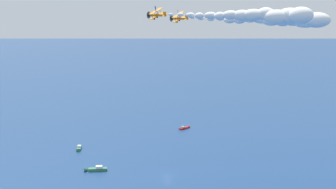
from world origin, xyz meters
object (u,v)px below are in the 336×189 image
(motorboat_trailing, at_px, (185,128))
(wingwalker_lead, at_px, (155,8))
(motorboat_near_centre, at_px, (79,149))
(biplane_lead, at_px, (157,15))
(biplane_wingman, at_px, (179,18))
(wingwalker_wingman, at_px, (178,12))
(motorboat_far_port, at_px, (95,169))

(motorboat_trailing, bearing_deg, wingwalker_lead, -154.24)
(motorboat_near_centre, height_order, wingwalker_lead, wingwalker_lead)
(biplane_lead, xyz_separation_m, biplane_wingman, (12.64, -0.19, -1.20))
(wingwalker_lead, height_order, biplane_wingman, wingwalker_lead)
(biplane_lead, xyz_separation_m, wingwalker_wingman, (12.00, -0.23, 0.90))
(biplane_lead, distance_m, wingwalker_lead, 2.19)
(motorboat_trailing, bearing_deg, biplane_lead, -154.06)
(motorboat_far_port, bearing_deg, biplane_lead, -77.64)
(motorboat_near_centre, bearing_deg, wingwalker_wingman, -87.79)
(biplane_lead, height_order, biplane_wingman, biplane_lead)
(motorboat_trailing, height_order, biplane_wingman, biplane_wingman)
(wingwalker_lead, distance_m, biplane_wingman, 13.68)
(motorboat_near_centre, distance_m, motorboat_far_port, 28.66)
(motorboat_far_port, height_order, biplane_lead, biplane_lead)
(biplane_lead, bearing_deg, motorboat_far_port, 102.36)
(wingwalker_lead, bearing_deg, motorboat_near_centre, 77.55)
(motorboat_near_centre, relative_size, motorboat_trailing, 0.95)
(motorboat_near_centre, bearing_deg, wingwalker_lead, -102.45)
(wingwalker_lead, bearing_deg, motorboat_far_port, 100.91)
(motorboat_far_port, relative_size, motorboat_trailing, 1.16)
(biplane_lead, xyz_separation_m, wingwalker_lead, (-0.64, -0.05, 2.09))
(motorboat_trailing, xyz_separation_m, biplane_lead, (-65.84, -32.03, 55.86))
(wingwalker_lead, relative_size, wingwalker_wingman, 1.00)
(motorboat_near_centre, xyz_separation_m, wingwalker_lead, (-10.75, -48.70, 57.93))
(biplane_lead, bearing_deg, wingwalker_lead, -175.82)
(biplane_lead, bearing_deg, motorboat_trailing, 25.94)
(motorboat_near_centre, bearing_deg, biplane_lead, -101.74)
(wingwalker_wingman, bearing_deg, motorboat_near_centre, 92.21)
(motorboat_trailing, height_order, wingwalker_lead, wingwalker_lead)
(motorboat_near_centre, height_order, biplane_wingman, biplane_wingman)
(motorboat_far_port, distance_m, wingwalker_wingman, 64.18)
(motorboat_far_port, height_order, wingwalker_lead, wingwalker_lead)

